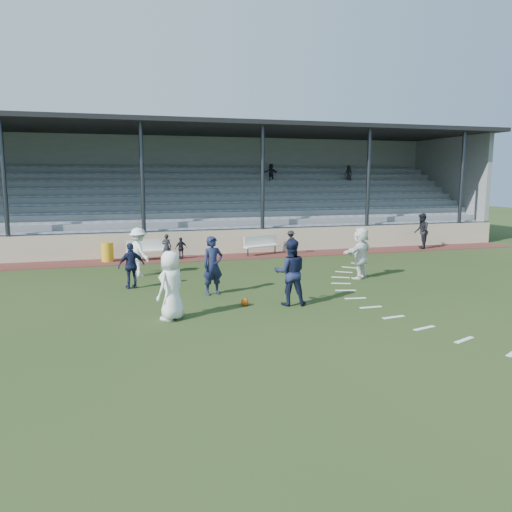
# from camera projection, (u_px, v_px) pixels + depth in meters

# --- Properties ---
(ground) EXTENTS (90.00, 90.00, 0.00)m
(ground) POSITION_uv_depth(u_px,v_px,m) (281.00, 315.00, 14.09)
(ground) COLOR #263817
(ground) RESTS_ON ground
(cinder_track) EXTENTS (34.00, 2.00, 0.02)m
(cinder_track) POSITION_uv_depth(u_px,v_px,m) (210.00, 258.00, 24.06)
(cinder_track) COLOR #502320
(cinder_track) RESTS_ON ground
(retaining_wall) EXTENTS (34.00, 0.18, 1.20)m
(retaining_wall) POSITION_uv_depth(u_px,v_px,m) (206.00, 243.00, 24.96)
(retaining_wall) COLOR beige
(retaining_wall) RESTS_ON ground
(bench_left) EXTENTS (2.04, 0.75, 0.95)m
(bench_left) POSITION_uv_depth(u_px,v_px,m) (148.00, 248.00, 23.29)
(bench_left) COLOR white
(bench_left) RESTS_ON cinder_track
(bench_right) EXTENTS (2.01, 1.13, 0.95)m
(bench_right) POSITION_uv_depth(u_px,v_px,m) (261.00, 243.00, 24.94)
(bench_right) COLOR white
(bench_right) RESTS_ON cinder_track
(trash_bin) EXTENTS (0.55, 0.55, 0.88)m
(trash_bin) POSITION_uv_depth(u_px,v_px,m) (108.00, 252.00, 22.86)
(trash_bin) COLOR gold
(trash_bin) RESTS_ON cinder_track
(football) EXTENTS (0.23, 0.23, 0.23)m
(football) POSITION_uv_depth(u_px,v_px,m) (245.00, 302.00, 15.06)
(football) COLOR #CD4A0C
(football) RESTS_ON ground
(player_white_lead) EXTENTS (1.08, 1.08, 1.90)m
(player_white_lead) POSITION_uv_depth(u_px,v_px,m) (171.00, 285.00, 13.47)
(player_white_lead) COLOR white
(player_white_lead) RESTS_ON ground
(player_navy_lead) EXTENTS (0.80, 0.62, 1.94)m
(player_navy_lead) POSITION_uv_depth(u_px,v_px,m) (213.00, 266.00, 16.37)
(player_navy_lead) COLOR #151B3A
(player_navy_lead) RESTS_ON ground
(player_navy_mid) EXTENTS (1.12, 0.95, 2.01)m
(player_navy_mid) POSITION_uv_depth(u_px,v_px,m) (290.00, 272.00, 15.03)
(player_navy_mid) COLOR #151B3A
(player_navy_mid) RESTS_ON ground
(player_white_wing) EXTENTS (1.19, 1.41, 1.90)m
(player_white_wing) POSITION_uv_depth(u_px,v_px,m) (139.00, 252.00, 19.51)
(player_white_wing) COLOR white
(player_white_wing) RESTS_ON ground
(player_navy_wing) EXTENTS (1.01, 0.64, 1.60)m
(player_navy_wing) POSITION_uv_depth(u_px,v_px,m) (131.00, 266.00, 17.32)
(player_navy_wing) COLOR #151B3A
(player_navy_wing) RESTS_ON ground
(player_white_back) EXTENTS (1.83, 1.54, 1.97)m
(player_white_back) POSITION_uv_depth(u_px,v_px,m) (360.00, 253.00, 19.06)
(player_white_back) COLOR white
(player_white_back) RESTS_ON ground
(official) EXTENTS (1.09, 1.17, 1.91)m
(official) POSITION_uv_depth(u_px,v_px,m) (421.00, 231.00, 26.90)
(official) COLOR black
(official) RESTS_ON cinder_track
(sub_left_near) EXTENTS (0.52, 0.45, 1.22)m
(sub_left_near) POSITION_uv_depth(u_px,v_px,m) (167.00, 247.00, 23.27)
(sub_left_near) COLOR black
(sub_left_near) RESTS_ON cinder_track
(sub_left_far) EXTENTS (0.65, 0.41, 1.03)m
(sub_left_far) POSITION_uv_depth(u_px,v_px,m) (181.00, 248.00, 23.54)
(sub_left_far) COLOR black
(sub_left_far) RESTS_ON cinder_track
(sub_right) EXTENTS (0.86, 0.65, 1.18)m
(sub_right) POSITION_uv_depth(u_px,v_px,m) (291.00, 242.00, 25.17)
(sub_right) COLOR black
(sub_right) RESTS_ON cinder_track
(grandstand) EXTENTS (34.60, 9.00, 6.61)m
(grandstand) POSITION_uv_depth(u_px,v_px,m) (191.00, 206.00, 29.18)
(grandstand) COLOR gray
(grandstand) RESTS_ON ground
(penalty_arc) EXTENTS (3.89, 14.63, 0.01)m
(penalty_arc) POSITION_uv_depth(u_px,v_px,m) (408.00, 304.00, 15.23)
(penalty_arc) COLOR white
(penalty_arc) RESTS_ON ground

